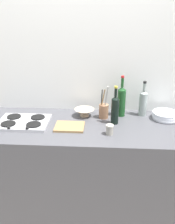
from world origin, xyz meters
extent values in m
plane|color=gray|center=(0.00, 0.00, 0.00)|extent=(6.00, 6.00, 0.00)
cube|color=#4C4C51|center=(0.00, 0.00, 0.45)|extent=(1.80, 0.70, 0.90)
cube|color=white|center=(0.00, 0.38, 1.14)|extent=(1.90, 0.06, 2.27)
cube|color=#B2B2B7|center=(-0.54, 0.00, 0.91)|extent=(0.42, 0.32, 0.02)
cylinder|color=black|center=(-0.64, -0.07, 0.93)|extent=(0.12, 0.12, 0.01)
cylinder|color=black|center=(-0.43, -0.07, 0.93)|extent=(0.12, 0.12, 0.01)
cylinder|color=black|center=(-0.64, 0.07, 0.93)|extent=(0.12, 0.12, 0.01)
cylinder|color=black|center=(-0.43, 0.07, 0.93)|extent=(0.12, 0.12, 0.01)
cylinder|color=black|center=(-0.61, -0.15, 0.93)|extent=(0.02, 0.02, 0.02)
cylinder|color=black|center=(-0.47, -0.15, 0.93)|extent=(0.02, 0.02, 0.02)
cylinder|color=white|center=(0.67, 0.17, 0.91)|extent=(0.22, 0.22, 0.01)
cylinder|color=white|center=(0.67, 0.16, 0.92)|extent=(0.22, 0.22, 0.01)
cylinder|color=white|center=(0.67, 0.17, 0.93)|extent=(0.22, 0.22, 0.01)
cylinder|color=white|center=(0.67, 0.17, 0.94)|extent=(0.22, 0.22, 0.01)
cylinder|color=white|center=(0.67, 0.17, 0.95)|extent=(0.22, 0.22, 0.01)
cylinder|color=white|center=(0.67, 0.17, 0.96)|extent=(0.22, 0.22, 0.01)
cylinder|color=black|center=(0.22, 0.05, 1.01)|extent=(0.06, 0.06, 0.22)
cone|color=black|center=(0.22, 0.05, 1.13)|extent=(0.06, 0.06, 0.02)
cylinder|color=black|center=(0.22, 0.05, 1.17)|extent=(0.02, 0.02, 0.07)
cylinder|color=gold|center=(0.22, 0.05, 1.22)|extent=(0.03, 0.03, 0.02)
cylinder|color=#19471E|center=(0.29, 0.22, 1.02)|extent=(0.07, 0.07, 0.24)
cone|color=#19471E|center=(0.29, 0.22, 1.15)|extent=(0.07, 0.07, 0.03)
cylinder|color=#19471E|center=(0.29, 0.22, 1.21)|extent=(0.02, 0.02, 0.08)
cylinder|color=#B21E1E|center=(0.29, 0.22, 1.26)|extent=(0.03, 0.03, 0.02)
cylinder|color=gray|center=(0.48, 0.24, 1.00)|extent=(0.07, 0.07, 0.21)
cone|color=gray|center=(0.48, 0.24, 1.12)|extent=(0.07, 0.07, 0.02)
cylinder|color=gray|center=(0.48, 0.24, 1.17)|extent=(0.03, 0.03, 0.07)
cylinder|color=black|center=(0.48, 0.24, 1.21)|extent=(0.03, 0.03, 0.02)
cylinder|color=beige|center=(-0.04, 0.19, 0.91)|extent=(0.08, 0.08, 0.01)
cone|color=beige|center=(-0.04, 0.19, 0.94)|extent=(0.18, 0.18, 0.06)
cylinder|color=#996B4C|center=(0.13, 0.16, 0.96)|extent=(0.08, 0.08, 0.12)
cylinder|color=#B7B7B2|center=(0.15, 0.15, 1.08)|extent=(0.04, 0.04, 0.25)
cylinder|color=#262626|center=(0.11, 0.15, 1.06)|extent=(0.02, 0.01, 0.21)
cylinder|color=#997247|center=(0.12, 0.14, 1.06)|extent=(0.04, 0.02, 0.22)
cylinder|color=#9E998C|center=(0.18, -0.15, 0.93)|extent=(0.06, 0.06, 0.07)
cylinder|color=beige|center=(0.18, -0.15, 0.97)|extent=(0.06, 0.06, 0.01)
cube|color=#9E7A4C|center=(-0.14, -0.05, 0.91)|extent=(0.24, 0.19, 0.02)
camera|label=1|loc=(0.12, -1.92, 1.83)|focal=41.29mm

